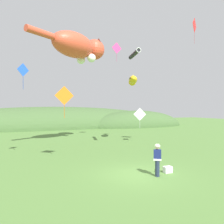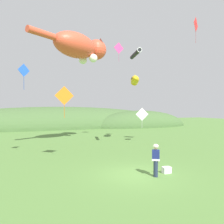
% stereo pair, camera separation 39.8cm
% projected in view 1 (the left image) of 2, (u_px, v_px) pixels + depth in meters
% --- Properties ---
extents(ground_plane, '(120.00, 120.00, 0.00)m').
position_uv_depth(ground_plane, '(139.00, 175.00, 12.26)').
color(ground_plane, '#517A38').
extents(distant_hill_ridge, '(53.31, 14.60, 8.10)m').
position_uv_depth(distant_hill_ridge, '(70.00, 127.00, 43.06)').
color(distant_hill_ridge, '#426033').
rests_on(distant_hill_ridge, ground).
extents(festival_attendant, '(0.49, 0.44, 1.77)m').
position_uv_depth(festival_attendant, '(157.00, 159.00, 11.95)').
color(festival_attendant, '#232D47').
rests_on(festival_attendant, ground).
extents(kite_spool, '(0.14, 0.20, 0.20)m').
position_uv_depth(kite_spool, '(157.00, 170.00, 12.84)').
color(kite_spool, olive).
rests_on(kite_spool, ground).
extents(picnic_cooler, '(0.50, 0.34, 0.36)m').
position_uv_depth(picnic_cooler, '(168.00, 170.00, 12.67)').
color(picnic_cooler, white).
rests_on(picnic_cooler, ground).
extents(kite_giant_cat, '(8.41, 5.84, 2.90)m').
position_uv_depth(kite_giant_cat, '(79.00, 47.00, 22.09)').
color(kite_giant_cat, '#E04C33').
extents(kite_fish_windsock, '(2.21, 3.32, 1.00)m').
position_uv_depth(kite_fish_windsock, '(133.00, 80.00, 24.51)').
color(kite_fish_windsock, gold).
extents(kite_tube_streamer, '(1.01, 2.86, 0.44)m').
position_uv_depth(kite_tube_streamer, '(134.00, 54.00, 20.01)').
color(kite_tube_streamer, black).
extents(kite_diamond_white, '(1.48, 0.44, 2.43)m').
position_uv_depth(kite_diamond_white, '(140.00, 114.00, 26.09)').
color(kite_diamond_white, white).
extents(kite_diamond_blue, '(0.79, 0.55, 1.85)m').
position_uv_depth(kite_diamond_blue, '(23.00, 70.00, 15.39)').
color(kite_diamond_blue, blue).
extents(kite_diamond_pink, '(1.30, 0.22, 2.21)m').
position_uv_depth(kite_diamond_pink, '(117.00, 48.00, 25.35)').
color(kite_diamond_pink, '#E53F8C').
extents(kite_diamond_red, '(1.02, 0.70, 2.12)m').
position_uv_depth(kite_diamond_red, '(194.00, 25.00, 17.80)').
color(kite_diamond_red, red).
extents(kite_diamond_orange, '(1.32, 0.06, 2.22)m').
position_uv_depth(kite_diamond_orange, '(64.00, 96.00, 15.09)').
color(kite_diamond_orange, orange).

